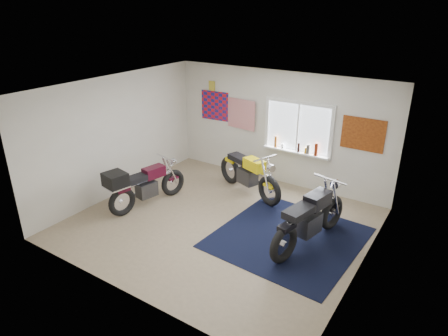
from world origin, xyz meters
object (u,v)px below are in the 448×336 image
Objects in this scene: black_chrome_bike at (310,220)px; maroon_tourer at (142,185)px; navy_rug at (288,237)px; yellow_triumph at (249,174)px.

maroon_tourer is (-3.53, -0.61, 0.02)m from black_chrome_bike.
navy_rug is 0.62m from black_chrome_bike.
yellow_triumph is at bearing 141.93° from navy_rug.
navy_rug is at bearing -67.97° from maroon_tourer.
navy_rug is 1.33× the size of maroon_tourer.
yellow_triumph reaches higher than maroon_tourer.
black_chrome_bike reaches higher than navy_rug.
black_chrome_bike is at bearing -68.76° from maroon_tourer.
navy_rug is 1.29× the size of yellow_triumph.
black_chrome_bike is (0.38, 0.02, 0.49)m from navy_rug.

